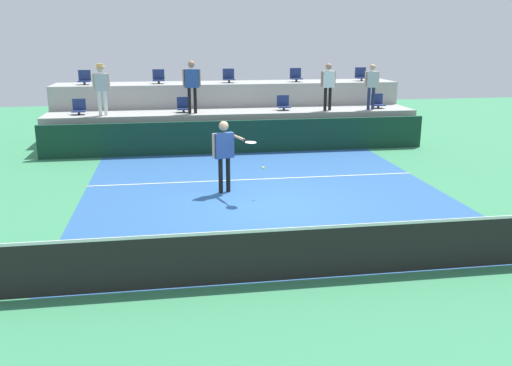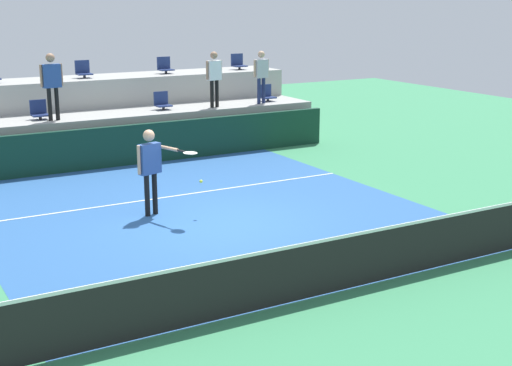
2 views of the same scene
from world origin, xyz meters
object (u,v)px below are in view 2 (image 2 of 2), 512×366
(tennis_player, at_px, (151,163))
(tennis_ball, at_px, (201,181))
(stadium_chair_lower_left, at_px, (39,111))
(stadium_chair_upper_right, at_px, (165,67))
(stadium_chair_lower_right, at_px, (162,102))
(spectator_leaning_on_rail, at_px, (214,74))
(stadium_chair_lower_far_right, at_px, (267,94))
(stadium_chair_upper_far_right, at_px, (238,63))
(spectator_in_white, at_px, (261,72))
(spectator_in_grey, at_px, (52,80))
(stadium_chair_upper_center, at_px, (83,71))

(tennis_player, bearing_deg, tennis_ball, -31.99)
(stadium_chair_lower_left, bearing_deg, stadium_chair_upper_right, 22.09)
(stadium_chair_lower_right, height_order, spectator_leaning_on_rail, spectator_leaning_on_rail)
(stadium_chair_upper_right, bearing_deg, stadium_chair_lower_far_right, -33.75)
(stadium_chair_upper_right, bearing_deg, stadium_chair_upper_far_right, 0.00)
(tennis_ball, bearing_deg, stadium_chair_upper_right, 71.83)
(stadium_chair_upper_far_right, xyz_separation_m, spectator_in_white, (-0.37, -2.18, -0.10))
(stadium_chair_upper_far_right, relative_size, tennis_ball, 7.65)
(spectator_in_grey, bearing_deg, stadium_chair_upper_far_right, 17.84)
(spectator_in_white, bearing_deg, stadium_chair_upper_right, 136.17)
(tennis_player, xyz_separation_m, spectator_in_grey, (-0.53, 5.60, 1.20))
(stadium_chair_upper_far_right, distance_m, spectator_in_white, 2.22)
(stadium_chair_lower_left, distance_m, stadium_chair_lower_right, 3.57)
(spectator_leaning_on_rail, bearing_deg, spectator_in_white, 0.00)
(stadium_chair_lower_right, distance_m, tennis_player, 6.59)
(spectator_in_grey, bearing_deg, tennis_ball, -77.13)
(stadium_chair_lower_left, height_order, spectator_in_grey, spectator_in_grey)
(stadium_chair_lower_left, xyz_separation_m, tennis_ball, (1.70, -6.53, -0.72))
(spectator_leaning_on_rail, xyz_separation_m, spectator_in_white, (1.62, 0.00, -0.03))
(tennis_ball, bearing_deg, spectator_in_white, 50.81)
(stadium_chair_upper_center, distance_m, spectator_leaning_on_rail, 3.95)
(stadium_chair_lower_far_right, distance_m, stadium_chair_upper_far_right, 1.99)
(spectator_leaning_on_rail, bearing_deg, tennis_player, -127.30)
(stadium_chair_upper_center, xyz_separation_m, tennis_player, (-0.97, -7.78, -1.18))
(stadium_chair_lower_far_right, relative_size, spectator_leaning_on_rail, 0.31)
(stadium_chair_upper_center, height_order, tennis_player, stadium_chair_upper_center)
(stadium_chair_lower_far_right, bearing_deg, tennis_player, -136.49)
(stadium_chair_lower_right, xyz_separation_m, spectator_leaning_on_rail, (1.52, -0.38, 0.78))
(stadium_chair_lower_right, xyz_separation_m, spectator_in_grey, (-3.27, -0.38, 0.87))
(stadium_chair_lower_left, xyz_separation_m, spectator_in_white, (6.71, -0.38, 0.75))
(stadium_chair_lower_left, height_order, stadium_chair_lower_far_right, same)
(stadium_chair_lower_left, bearing_deg, stadium_chair_upper_center, 44.96)
(spectator_in_grey, relative_size, spectator_leaning_on_rail, 1.08)
(stadium_chair_upper_far_right, bearing_deg, stadium_chair_upper_center, 180.00)
(stadium_chair_lower_left, xyz_separation_m, spectator_leaning_on_rail, (5.09, -0.38, 0.78))
(stadium_chair_lower_right, xyz_separation_m, spectator_in_white, (3.14, -0.38, 0.75))
(stadium_chair_lower_left, relative_size, tennis_ball, 7.65)
(tennis_player, relative_size, tennis_ball, 26.80)
(stadium_chair_lower_far_right, distance_m, stadium_chair_upper_right, 3.35)
(stadium_chair_upper_center, bearing_deg, tennis_player, -97.13)
(stadium_chair_upper_right, distance_m, spectator_in_grey, 4.68)
(stadium_chair_lower_far_right, bearing_deg, stadium_chair_upper_far_right, 91.45)
(stadium_chair_upper_right, xyz_separation_m, spectator_in_grey, (-4.14, -2.18, 0.02))
(stadium_chair_lower_left, distance_m, stadium_chair_upper_right, 4.86)
(stadium_chair_lower_far_right, bearing_deg, spectator_in_grey, -176.78)
(tennis_ball, bearing_deg, spectator_leaning_on_rail, 61.10)
(stadium_chair_lower_left, distance_m, tennis_ball, 6.78)
(tennis_player, relative_size, spectator_leaning_on_rail, 1.10)
(spectator_in_white, bearing_deg, spectator_in_grey, -180.00)
(stadium_chair_lower_left, height_order, tennis_ball, stadium_chair_lower_left)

